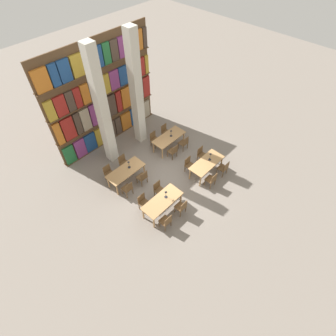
{
  "coord_description": "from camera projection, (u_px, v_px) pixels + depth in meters",
  "views": [
    {
      "loc": [
        -6.01,
        -5.78,
        9.99
      ],
      "look_at": [
        0.0,
        -0.13,
        0.68
      ],
      "focal_mm": 28.0,
      "sensor_mm": 36.0,
      "label": 1
    }
  ],
  "objects": [
    {
      "name": "chair_3",
      "position": [
        159.0,
        189.0,
        11.87
      ],
      "size": [
        0.42,
        0.4,
        0.86
      ],
      "rotation": [
        0.0,
        0.0,
        3.14
      ],
      "color": "brown",
      "rests_on": "ground_plane"
    },
    {
      "name": "chair_6",
      "position": [
        224.0,
        168.0,
        12.72
      ],
      "size": [
        0.42,
        0.4,
        0.86
      ],
      "color": "brown",
      "rests_on": "ground_plane"
    },
    {
      "name": "chair_15",
      "position": [
        165.0,
        131.0,
        14.54
      ],
      "size": [
        0.42,
        0.4,
        0.86
      ],
      "rotation": [
        0.0,
        0.0,
        3.14
      ],
      "color": "brown",
      "rests_on": "ground_plane"
    },
    {
      "name": "reading_table_0",
      "position": [
        162.0,
        202.0,
        11.18
      ],
      "size": [
        1.85,
        0.81,
        0.75
      ],
      "color": "tan",
      "rests_on": "ground_plane"
    },
    {
      "name": "chair_8",
      "position": [
        128.0,
        188.0,
        11.9
      ],
      "size": [
        0.42,
        0.4,
        0.86
      ],
      "color": "brown",
      "rests_on": "ground_plane"
    },
    {
      "name": "ground_plane",
      "position": [
        166.0,
        176.0,
        13.0
      ],
      "size": [
        40.0,
        40.0,
        0.0
      ],
      "primitive_type": "plane",
      "color": "gray"
    },
    {
      "name": "chair_0",
      "position": [
        166.0,
        221.0,
        10.78
      ],
      "size": [
        0.42,
        0.4,
        0.86
      ],
      "color": "brown",
      "rests_on": "ground_plane"
    },
    {
      "name": "chair_12",
      "position": [
        173.0,
        151.0,
        13.5
      ],
      "size": [
        0.42,
        0.4,
        0.86
      ],
      "color": "brown",
      "rests_on": "ground_plane"
    },
    {
      "name": "reading_table_1",
      "position": [
        207.0,
        164.0,
        12.65
      ],
      "size": [
        1.85,
        0.81,
        0.75
      ],
      "color": "tan",
      "rests_on": "ground_plane"
    },
    {
      "name": "chair_9",
      "position": [
        109.0,
        173.0,
        12.52
      ],
      "size": [
        0.42,
        0.4,
        0.86
      ],
      "rotation": [
        0.0,
        0.0,
        3.14
      ],
      "color": "brown",
      "rests_on": "ground_plane"
    },
    {
      "name": "pillar_center",
      "position": [
        136.0,
        92.0,
        12.58
      ],
      "size": [
        0.47,
        0.47,
        6.0
      ],
      "color": "beige",
      "rests_on": "ground_plane"
    },
    {
      "name": "bookshelf_bank",
      "position": [
        104.0,
        98.0,
        12.99
      ],
      "size": [
        6.1,
        0.35,
        5.5
      ],
      "color": "brown",
      "rests_on": "ground_plane"
    },
    {
      "name": "reading_table_3",
      "position": [
        169.0,
        138.0,
        13.87
      ],
      "size": [
        1.85,
        0.81,
        0.75
      ],
      "color": "tan",
      "rests_on": "ground_plane"
    },
    {
      "name": "chair_2",
      "position": [
        181.0,
        207.0,
        11.24
      ],
      "size": [
        0.42,
        0.4,
        0.86
      ],
      "color": "brown",
      "rests_on": "ground_plane"
    },
    {
      "name": "desk_lamp_1",
      "position": [
        210.0,
        155.0,
        12.47
      ],
      "size": [
        0.14,
        0.14,
        0.45
      ],
      "color": "#232328",
      "rests_on": "reading_table_1"
    },
    {
      "name": "chair_4",
      "position": [
        212.0,
        179.0,
        12.25
      ],
      "size": [
        0.42,
        0.4,
        0.86
      ],
      "color": "brown",
      "rests_on": "ground_plane"
    },
    {
      "name": "chair_14",
      "position": [
        184.0,
        143.0,
        13.91
      ],
      "size": [
        0.42,
        0.4,
        0.86
      ],
      "color": "brown",
      "rests_on": "ground_plane"
    },
    {
      "name": "chair_1",
      "position": [
        143.0,
        202.0,
        11.41
      ],
      "size": [
        0.42,
        0.4,
        0.86
      ],
      "rotation": [
        0.0,
        0.0,
        3.14
      ],
      "color": "brown",
      "rests_on": "ground_plane"
    },
    {
      "name": "desk_lamp_2",
      "position": [
        129.0,
        163.0,
        12.15
      ],
      "size": [
        0.14,
        0.14,
        0.43
      ],
      "color": "#232328",
      "rests_on": "reading_table_2"
    },
    {
      "name": "chair_7",
      "position": [
        202.0,
        154.0,
        13.35
      ],
      "size": [
        0.42,
        0.4,
        0.86
      ],
      "rotation": [
        0.0,
        0.0,
        3.14
      ],
      "color": "brown",
      "rests_on": "ground_plane"
    },
    {
      "name": "reading_table_2",
      "position": [
        126.0,
        172.0,
        12.31
      ],
      "size": [
        1.85,
        0.81,
        0.75
      ],
      "color": "tan",
      "rests_on": "ground_plane"
    },
    {
      "name": "desk_lamp_3",
      "position": [
        171.0,
        132.0,
        13.64
      ],
      "size": [
        0.14,
        0.14,
        0.41
      ],
      "color": "#232328",
      "rests_on": "reading_table_3"
    },
    {
      "name": "chair_5",
      "position": [
        189.0,
        165.0,
        12.88
      ],
      "size": [
        0.42,
        0.4,
        0.86
      ],
      "rotation": [
        0.0,
        0.0,
        3.14
      ],
      "color": "brown",
      "rests_on": "ground_plane"
    },
    {
      "name": "desk_lamp_0",
      "position": [
        166.0,
        193.0,
        11.02
      ],
      "size": [
        0.14,
        0.14,
        0.42
      ],
      "color": "#232328",
      "rests_on": "reading_table_0"
    },
    {
      "name": "chair_11",
      "position": [
        124.0,
        162.0,
        12.97
      ],
      "size": [
        0.42,
        0.4,
        0.86
      ],
      "rotation": [
        0.0,
        0.0,
        3.14
      ],
      "color": "brown",
      "rests_on": "ground_plane"
    },
    {
      "name": "chair_10",
      "position": [
        143.0,
        177.0,
        12.35
      ],
      "size": [
        0.42,
        0.4,
        0.86
      ],
      "color": "brown",
      "rests_on": "ground_plane"
    },
    {
      "name": "pillar_left",
      "position": [
        102.0,
        110.0,
        11.6
      ],
      "size": [
        0.47,
        0.47,
        6.0
      ],
      "color": "beige",
      "rests_on": "ground_plane"
    },
    {
      "name": "chair_13",
      "position": [
        154.0,
        139.0,
        14.12
      ],
      "size": [
        0.42,
        0.4,
        0.86
      ],
      "rotation": [
        0.0,
        0.0,
        3.14
      ],
      "color": "brown",
      "rests_on": "ground_plane"
    }
  ]
}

